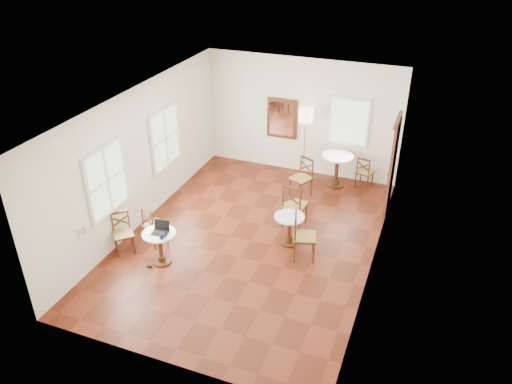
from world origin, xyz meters
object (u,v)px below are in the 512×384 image
floor_lamp (306,120)px  navy_mug (161,236)px  cafe_table_mid (289,227)px  cafe_table_back (337,167)px  chair_near_a (154,225)px  cafe_table_near (160,244)px  laptop (161,229)px  chair_mid_a (294,205)px  water_glass (162,235)px  chair_back_a (365,172)px  chair_back_b (302,178)px  mouse (162,229)px  chair_mid_b (303,236)px  power_adapter (149,266)px  chair_near_b (123,233)px

floor_lamp → navy_mug: (-1.42, -4.62, -0.84)m
cafe_table_mid → cafe_table_back: 2.84m
chair_near_a → navy_mug: (0.59, -0.66, 0.30)m
cafe_table_near → laptop: 0.32m
chair_mid_a → water_glass: (-1.89, -2.28, 0.22)m
chair_back_a → chair_back_b: (-1.33, -0.98, 0.07)m
chair_near_a → chair_back_a: bearing=-110.8°
cafe_table_mid → mouse: (-2.13, -1.39, 0.30)m
chair_mid_a → chair_back_a: size_ratio=1.26×
chair_mid_a → chair_mid_b: chair_mid_a is taller
mouse → floor_lamp: bearing=54.9°
chair_mid_a → laptop: chair_mid_a is taller
laptop → floor_lamp: bearing=61.8°
cafe_table_back → water_glass: 5.01m
floor_lamp → power_adapter: floor_lamp is taller
laptop → navy_mug: size_ratio=2.90×
chair_mid_b → mouse: size_ratio=9.43×
chair_mid_b → floor_lamp: bearing=-0.0°
chair_back_b → chair_near_a: bearing=-101.7°
chair_back_b → navy_mug: size_ratio=8.12×
cafe_table_near → power_adapter: size_ratio=8.03×
navy_mug → water_glass: 0.05m
water_glass → chair_mid_b: bearing=27.6°
chair_near_b → power_adapter: 0.90m
cafe_table_back → cafe_table_mid: bearing=-96.7°
chair_mid_b → power_adapter: bearing=101.2°
chair_near_b → navy_mug: size_ratio=7.17×
chair_near_b → mouse: (0.89, 0.05, 0.28)m
cafe_table_back → chair_near_a: (-2.90, -3.82, -0.07)m
chair_mid_b → navy_mug: chair_mid_b is taller
chair_back_a → navy_mug: chair_back_a is taller
cafe_table_back → chair_mid_b: 3.18m
chair_back_b → laptop: 3.92m
chair_back_b → chair_back_a: bearing=61.2°
cafe_table_near → chair_back_a: chair_back_a is taller
chair_mid_b → chair_back_b: chair_mid_b is taller
cafe_table_near → mouse: 0.31m
chair_near_a → chair_back_a: size_ratio=1.06×
chair_mid_a → chair_back_b: size_ratio=1.08×
floor_lamp → water_glass: floor_lamp is taller
cafe_table_mid → chair_near_b: size_ratio=0.77×
chair_back_b → water_glass: bearing=-89.7°
cafe_table_mid → chair_mid_b: 0.54m
chair_near_a → mouse: (0.44, -0.40, 0.27)m
navy_mug → chair_near_b: bearing=168.4°
chair_back_b → cafe_table_mid: bearing=-55.8°
chair_mid_a → laptop: (-2.00, -2.13, 0.22)m
chair_back_b → navy_mug: 4.04m
cafe_table_near → chair_back_a: 5.49m
chair_back_b → floor_lamp: floor_lamp is taller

